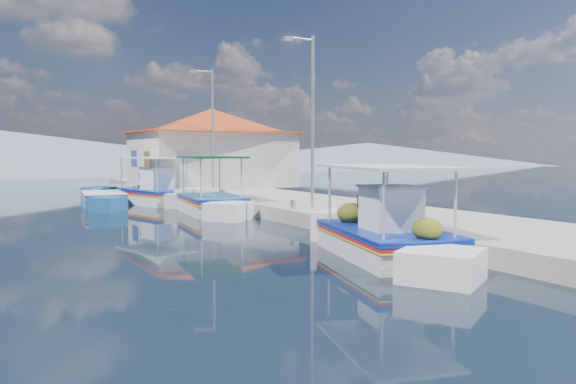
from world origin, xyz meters
TOP-DOWN VIEW (x-y plane):
  - ground at (0.00, 0.00)m, footprint 160.00×160.00m
  - quay at (5.90, 6.00)m, footprint 5.00×44.00m
  - bollards at (3.80, 5.25)m, footprint 0.20×17.20m
  - main_caique at (2.37, -4.51)m, footprint 3.38×6.97m
  - caique_green_canopy at (2.47, 6.25)m, footprint 2.62×6.73m
  - caique_blue_hull at (-0.71, 11.02)m, footprint 2.14×5.71m
  - caique_far at (1.75, 11.45)m, footprint 3.15×6.82m
  - harbor_building at (6.20, 15.00)m, footprint 10.49×10.49m
  - lamp_post_near at (4.51, 2.00)m, footprint 1.21×0.14m
  - lamp_post_far at (4.51, 11.00)m, footprint 1.21×0.14m
  - mountain_ridge at (6.54, 56.00)m, footprint 171.40×96.00m

SIDE VIEW (x-z plane):
  - ground at x=0.00m, z-range 0.00..0.00m
  - quay at x=5.90m, z-range 0.00..0.50m
  - caique_blue_hull at x=-0.71m, z-range -0.24..0.79m
  - caique_green_canopy at x=2.47m, z-range -0.89..1.65m
  - caique_far at x=1.75m, z-range -0.77..1.68m
  - main_caique at x=2.37m, z-range -0.73..1.65m
  - bollards at x=3.80m, z-range 0.50..0.80m
  - mountain_ridge at x=6.54m, z-range -0.71..4.79m
  - harbor_building at x=6.20m, z-range 0.58..4.98m
  - lamp_post_near at x=4.51m, z-range 0.85..6.85m
  - lamp_post_far at x=4.51m, z-range 0.85..6.85m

